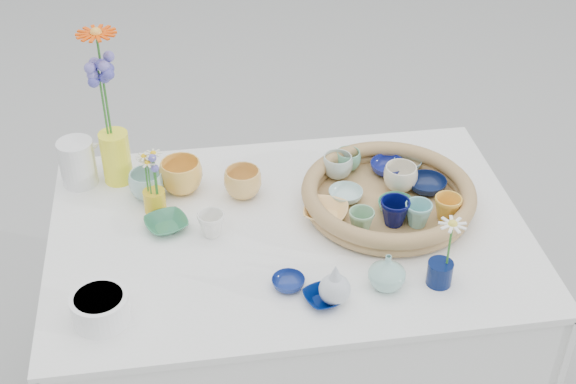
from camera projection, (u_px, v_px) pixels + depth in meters
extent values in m
imported|color=navy|center=(388.00, 167.00, 2.30)|extent=(0.13, 0.13, 0.03)
imported|color=#0B163B|center=(427.00, 185.00, 2.23)|extent=(0.12, 0.12, 0.03)
imported|color=gold|center=(447.00, 208.00, 2.11)|extent=(0.09, 0.09, 0.07)
imported|color=#3C976E|center=(396.00, 206.00, 2.15)|extent=(0.11, 0.11, 0.03)
imported|color=#79A97F|center=(361.00, 221.00, 2.07)|extent=(0.07, 0.07, 0.06)
imported|color=silver|center=(346.00, 195.00, 2.19)|extent=(0.10, 0.10, 0.03)
imported|color=#B5C8BD|center=(338.00, 166.00, 2.27)|extent=(0.11, 0.11, 0.07)
imported|color=#F0E6CB|center=(400.00, 178.00, 2.22)|extent=(0.09, 0.09, 0.07)
imported|color=#9FDFFF|center=(408.00, 164.00, 2.32)|extent=(0.09, 0.09, 0.03)
imported|color=#05093F|center=(395.00, 212.00, 2.09)|extent=(0.08, 0.08, 0.07)
imported|color=#FBC470|center=(326.00, 212.00, 2.13)|extent=(0.15, 0.15, 0.03)
imported|color=#77BDBB|center=(418.00, 214.00, 2.09)|extent=(0.08, 0.08, 0.07)
imported|color=#67A986|center=(348.00, 160.00, 2.31)|extent=(0.09, 0.09, 0.06)
imported|color=#F1B148|center=(181.00, 176.00, 2.24)|extent=(0.15, 0.15, 0.09)
imported|color=#E3AE5A|center=(243.00, 183.00, 2.22)|extent=(0.13, 0.13, 0.08)
imported|color=#2E7450|center=(166.00, 224.00, 2.12)|extent=(0.14, 0.14, 0.03)
imported|color=white|center=(211.00, 224.00, 2.09)|extent=(0.08, 0.08, 0.07)
imported|color=navy|center=(288.00, 283.00, 1.93)|extent=(0.08, 0.08, 0.03)
imported|color=#9CC6C0|center=(147.00, 185.00, 2.22)|extent=(0.10, 0.10, 0.08)
imported|color=#001351|center=(324.00, 298.00, 1.89)|extent=(0.12, 0.12, 0.02)
imported|color=#8DBFB3|center=(387.00, 271.00, 1.92)|extent=(0.11, 0.11, 0.09)
cylinder|color=#071441|center=(440.00, 273.00, 1.93)|extent=(0.07, 0.07, 0.06)
cylinder|color=#FCF42C|center=(116.00, 157.00, 2.26)|extent=(0.11, 0.11, 0.16)
cylinder|color=gold|center=(155.00, 201.00, 2.17)|extent=(0.07, 0.07, 0.06)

